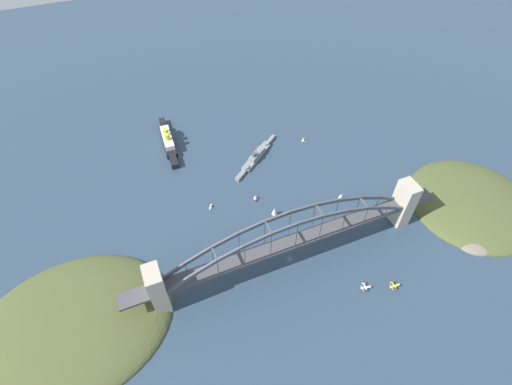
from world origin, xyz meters
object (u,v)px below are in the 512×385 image
small_boat_2 (255,197)px  channel_marker_buoy (259,224)px  small_boat_1 (341,196)px  seaplane_second_in_formation (365,287)px  naval_cruiser (256,156)px  small_boat_0 (274,211)px  harbor_arch_bridge (292,241)px  seaplane_taxiing_near_bridge (394,286)px  small_boat_4 (303,139)px  ocean_liner (168,140)px  small_boat_3 (211,207)px

small_boat_2 → channel_marker_buoy: (-9.72, -31.58, -2.18)m
small_boat_2 → channel_marker_buoy: bearing=-107.1°
small_boat_1 → seaplane_second_in_formation: bearing=-109.3°
seaplane_second_in_formation → small_boat_2: (-47.54, 130.25, 1.19)m
naval_cruiser → small_boat_0: size_ratio=6.21×
harbor_arch_bridge → small_boat_0: size_ratio=25.88×
naval_cruiser → seaplane_taxiing_near_bridge: (46.27, -196.52, -0.96)m
seaplane_taxiing_near_bridge → small_boat_4: (17.40, 202.12, 1.51)m
ocean_liner → small_boat_0: (71.77, -146.94, -0.70)m
harbor_arch_bridge → small_boat_3: 101.52m
ocean_liner → seaplane_taxiing_near_bridge: size_ratio=9.51×
ocean_liner → seaplane_taxiing_near_bridge: 291.48m
ocean_liner → small_boat_2: (62.20, -120.63, -2.66)m
ocean_liner → small_boat_0: bearing=-64.0°
naval_cruiser → small_boat_1: 108.01m
ocean_liner → small_boat_2: bearing=-62.7°
small_boat_1 → small_boat_3: small_boat_1 is taller
seaplane_second_in_formation → seaplane_taxiing_near_bridge: bearing=-19.5°
seaplane_second_in_formation → naval_cruiser: bearing=96.9°
ocean_liner → seaplane_second_in_formation: ocean_liner is taller
seaplane_taxiing_near_bridge → small_boat_0: 128.05m
harbor_arch_bridge → small_boat_4: size_ratio=40.37×
seaplane_taxiing_near_bridge → small_boat_3: 187.16m
ocean_liner → small_boat_0: ocean_liner is taller
ocean_liner → channel_marker_buoy: ocean_liner is taller
small_boat_2 → small_boat_3: bearing=171.0°
small_boat_0 → small_boat_1: (71.71, -7.80, -0.57)m
ocean_liner → small_boat_1: bearing=-47.2°
channel_marker_buoy → small_boat_2: bearing=72.9°
ocean_liner → seaplane_taxiing_near_bridge: (133.25, -259.21, -4.03)m
small_boat_4 → seaplane_second_in_formation: bearing=-101.9°
ocean_liner → channel_marker_buoy: size_ratio=33.46×
harbor_arch_bridge → seaplane_taxiing_near_bridge: harbor_arch_bridge is taller
harbor_arch_bridge → small_boat_3: (-47.59, 85.76, -26.18)m
small_boat_2 → ocean_liner: bearing=117.3°
naval_cruiser → channel_marker_buoy: size_ratio=25.69×
small_boat_0 → small_boat_2: bearing=110.0°
harbor_arch_bridge → naval_cruiser: 140.46m
seaplane_second_in_formation → small_boat_2: small_boat_2 is taller
seaplane_second_in_formation → small_boat_3: 166.46m
ocean_liner → channel_marker_buoy: 161.08m
seaplane_second_in_formation → small_boat_0: small_boat_0 is taller
small_boat_1 → small_boat_4: small_boat_1 is taller
harbor_arch_bridge → small_boat_3: harbor_arch_bridge is taller
harbor_arch_bridge → channel_marker_buoy: bearing=103.4°
small_boat_3 → small_boat_4: small_boat_4 is taller
channel_marker_buoy → harbor_arch_bridge: bearing=-76.6°
small_boat_2 → small_boat_1: bearing=-22.8°
small_boat_3 → channel_marker_buoy: channel_marker_buoy is taller
ocean_liner → small_boat_4: ocean_liner is taller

